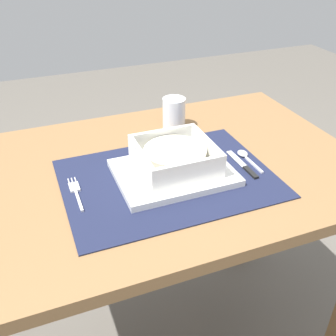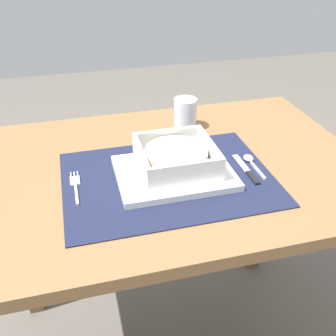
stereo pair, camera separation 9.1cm
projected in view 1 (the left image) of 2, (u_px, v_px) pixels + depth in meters
name	position (u px, v px, depth m)	size (l,w,h in m)	color
dining_table	(165.00, 202.00, 1.04)	(0.98, 0.67, 0.74)	brown
placemat	(168.00, 178.00, 0.93)	(0.48, 0.35, 0.00)	#191E38
serving_plate	(174.00, 172.00, 0.93)	(0.27, 0.20, 0.02)	white
porridge_bowl	(175.00, 157.00, 0.92)	(0.17, 0.17, 0.06)	white
fork	(76.00, 191.00, 0.88)	(0.02, 0.13, 0.00)	silver
spoon	(245.00, 156.00, 1.00)	(0.02, 0.11, 0.01)	silver
butter_knife	(244.00, 166.00, 0.96)	(0.01, 0.13, 0.01)	black
drinking_glass	(174.00, 114.00, 1.14)	(0.07, 0.07, 0.09)	white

